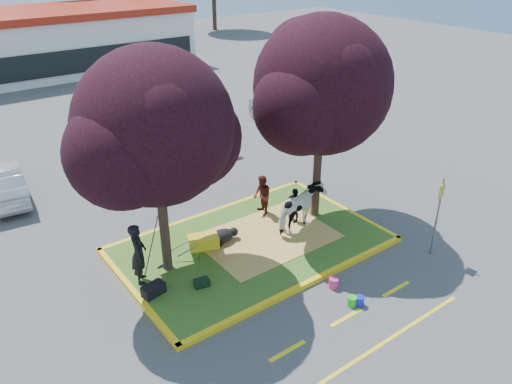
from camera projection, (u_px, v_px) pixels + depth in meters
ground at (252, 247)px, 16.09m from camera, size 90.00×90.00×0.00m
median_island at (252, 245)px, 16.06m from camera, size 8.00×5.00×0.15m
curb_near at (305, 285)px, 14.21m from camera, size 8.30×0.16×0.15m
curb_far at (210, 213)px, 17.91m from camera, size 8.30×0.16×0.15m
curb_left at (134, 293)px, 13.90m from camera, size 0.16×5.30×0.15m
curb_right at (342, 208)px, 18.22m from camera, size 0.16×5.30×0.15m
straw_bedding at (267, 237)px, 16.34m from camera, size 4.20×3.00×0.01m
tree_purple_left at (156, 134)px, 12.91m from camera, size 5.06×4.20×6.51m
tree_purple_right at (323, 92)px, 15.70m from camera, size 5.30×4.40×6.82m
fire_lane_stripe_a at (288, 351)px, 12.03m from camera, size 1.10×0.12×0.01m
fire_lane_stripe_b at (346, 318)px, 13.09m from camera, size 1.10×0.12×0.01m
fire_lane_stripe_c at (396, 289)px, 14.15m from camera, size 1.10×0.12×0.01m
fire_lane_long at (382, 344)px, 12.23m from camera, size 6.00×0.10×0.01m
retail_building at (47, 41)px, 36.17m from camera, size 20.40×8.40×4.40m
cow at (301, 209)px, 16.43m from camera, size 2.01×1.27×1.57m
calf at (220, 237)px, 15.95m from camera, size 1.07×0.70×0.43m
handler at (138, 253)px, 13.86m from camera, size 0.68×0.79×1.84m
visitor_a at (262, 196)px, 17.39m from camera, size 0.70×0.81×1.45m
visitor_b at (295, 205)px, 17.00m from camera, size 0.39×0.76×1.25m
wheelbarrow at (204, 242)px, 15.30m from camera, size 1.64×0.83×0.62m
gear_bag_dark at (153, 290)px, 13.64m from camera, size 0.68×0.46×0.32m
gear_bag_green at (202, 283)px, 13.99m from camera, size 0.47×0.34×0.23m
sign_post at (439, 208)px, 15.01m from camera, size 0.37×0.12×2.63m
bucket_green at (352, 301)px, 13.47m from camera, size 0.34×0.34×0.28m
bucket_pink at (334, 283)px, 14.16m from camera, size 0.36×0.36×0.30m
bucket_blue at (359, 301)px, 13.48m from camera, size 0.29×0.29×0.28m
car_silver at (3, 183)px, 18.74m from camera, size 1.82×4.15×1.33m
car_red at (148, 151)px, 21.53m from camera, size 2.96×5.23×1.38m
car_white at (193, 132)px, 23.78m from camera, size 2.14×4.56×1.29m
car_grey at (271, 113)px, 26.37m from camera, size 2.51×4.07×1.27m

